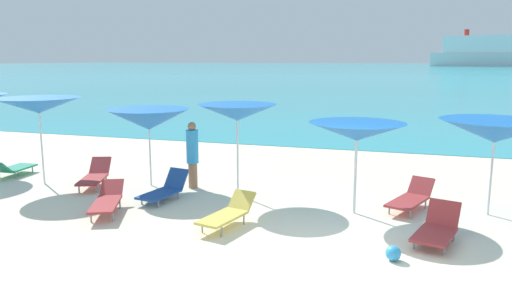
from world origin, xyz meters
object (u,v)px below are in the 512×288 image
umbrella_2 (149,119)px  umbrella_4 (357,132)px  cruise_ship (477,53)px  umbrella_1 (39,106)px  umbrella_3 (237,113)px  lounge_chair_3 (165,189)px  lounge_chair_7 (107,200)px  lounge_chair_4 (11,168)px  lounge_chair_10 (95,175)px  umbrella_5 (495,131)px  beach_ball (393,253)px  lounge_chair_9 (437,228)px  beachgoer_0 (192,153)px  lounge_chair_6 (411,198)px  lounge_chair_0 (228,213)px

umbrella_2 → umbrella_4: bearing=-8.1°
umbrella_4 → cruise_ship: cruise_ship is taller
umbrella_1 → umbrella_3: size_ratio=1.03×
lounge_chair_3 → lounge_chair_7: 1.45m
lounge_chair_4 → lounge_chair_7: lounge_chair_4 is taller
umbrella_2 → lounge_chair_10: size_ratio=1.32×
umbrella_5 → cruise_ship: (30.68, 249.79, 4.80)m
lounge_chair_3 → beach_ball: bearing=-10.8°
lounge_chair_9 → lounge_chair_4: bearing=-172.3°
umbrella_4 → beach_ball: bearing=-69.5°
umbrella_1 → umbrella_4: (8.30, -0.08, -0.32)m
umbrella_5 → beachgoer_0: umbrella_5 is taller
umbrella_4 → lounge_chair_3: size_ratio=1.51×
umbrella_1 → lounge_chair_3: bearing=-5.8°
lounge_chair_10 → cruise_ship: cruise_ship is taller
umbrella_1 → beachgoer_0: bearing=11.4°
umbrella_5 → lounge_chair_10: (-9.60, -0.50, -1.53)m
umbrella_2 → lounge_chair_10: 2.08m
lounge_chair_3 → cruise_ship: (37.93, 250.85, 6.37)m
umbrella_4 → beachgoer_0: umbrella_4 is taller
lounge_chair_6 → lounge_chair_9: (0.44, -1.90, -0.01)m
umbrella_5 → lounge_chair_4: 12.67m
umbrella_3 → umbrella_4: 2.96m
umbrella_3 → lounge_chair_7: size_ratio=1.30×
beach_ball → cruise_ship: size_ratio=0.01×
umbrella_5 → beach_ball: 4.03m
beach_ball → beachgoer_0: bearing=147.6°
umbrella_2 → umbrella_4: 5.50m
beachgoer_0 → lounge_chair_4: bearing=-61.2°
umbrella_5 → lounge_chair_4: size_ratio=1.60×
umbrella_1 → lounge_chair_4: size_ratio=1.54×
beach_ball → cruise_ship: bearing=82.7°
umbrella_1 → lounge_chair_6: (9.49, 0.55, -1.85)m
cruise_ship → beach_ball: bearing=-85.7°
lounge_chair_10 → umbrella_5: bearing=-17.3°
lounge_chair_0 → beachgoer_0: beachgoer_0 is taller
umbrella_1 → lounge_chair_7: size_ratio=1.34×
umbrella_1 → lounge_chair_10: 2.36m
lounge_chair_0 → lounge_chair_7: 2.85m
lounge_chair_4 → beachgoer_0: (5.51, 0.43, 0.67)m
umbrella_5 → lounge_chair_9: umbrella_5 is taller
umbrella_5 → umbrella_1: bearing=-176.6°
beachgoer_0 → umbrella_1: bearing=-54.3°
lounge_chair_7 → lounge_chair_0: bearing=-25.1°
lounge_chair_7 → lounge_chair_6: bearing=-4.9°
umbrella_3 → cruise_ship: (36.38, 249.97, 4.56)m
lounge_chair_9 → umbrella_5: bearing=76.4°
lounge_chair_3 → beach_ball: (5.34, -2.06, -0.13)m
lounge_chair_7 → cruise_ship: 255.12m
umbrella_2 → lounge_chair_4: umbrella_2 is taller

